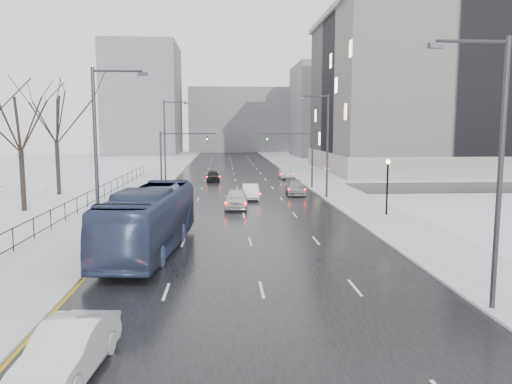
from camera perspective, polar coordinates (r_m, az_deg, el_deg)
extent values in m
cube|color=black|center=(67.65, -2.42, 1.56)|extent=(16.00, 150.00, 0.04)
cube|color=black|center=(55.73, -2.13, 0.32)|extent=(130.00, 10.00, 0.04)
cube|color=silver|center=(68.21, -11.28, 1.53)|extent=(5.00, 150.00, 0.16)
cube|color=silver|center=(68.69, 6.37, 1.66)|extent=(5.00, 150.00, 0.16)
cube|color=white|center=(70.09, -19.00, 1.40)|extent=(14.00, 150.00, 0.12)
cube|color=black|center=(39.37, -20.61, -1.03)|extent=(0.04, 70.00, 0.05)
cube|color=black|center=(39.52, -20.54, -2.47)|extent=(0.04, 70.00, 0.05)
cylinder|color=black|center=(39.46, -20.57, -1.90)|extent=(0.06, 0.06, 1.30)
cylinder|color=#2D2D33|center=(20.04, 26.11, 1.38)|extent=(0.20, 0.20, 10.00)
cylinder|color=#2D2D33|center=(19.57, 23.50, 15.50)|extent=(2.60, 0.12, 0.12)
cube|color=#2D2D33|center=(19.01, 19.86, 15.48)|extent=(0.50, 0.25, 0.18)
cylinder|color=#2D2D33|center=(48.36, 8.17, 5.11)|extent=(0.20, 0.20, 10.00)
cylinder|color=#2D2D33|center=(48.17, 6.73, 10.84)|extent=(2.60, 0.12, 0.12)
cube|color=#2D2D33|center=(47.94, 5.17, 10.69)|extent=(0.50, 0.25, 0.18)
cylinder|color=#2D2D33|center=(28.19, -17.81, 3.28)|extent=(0.20, 0.20, 10.00)
cylinder|color=#2D2D33|center=(28.00, -15.55, 13.18)|extent=(2.60, 0.12, 0.12)
cube|color=#2D2D33|center=(27.76, -12.84, 13.01)|extent=(0.50, 0.25, 0.18)
cylinder|color=#2D2D33|center=(59.71, -10.38, 5.47)|extent=(0.20, 0.20, 10.00)
cylinder|color=#2D2D33|center=(59.62, -9.23, 10.11)|extent=(2.60, 0.12, 0.12)
cube|color=#2D2D33|center=(59.50, -7.96, 9.99)|extent=(0.50, 0.25, 0.18)
cylinder|color=black|center=(39.63, 14.76, 0.34)|extent=(0.14, 0.14, 4.00)
sphere|color=#FFE5B2|center=(39.43, 14.86, 3.37)|extent=(0.36, 0.36, 0.36)
cylinder|color=#2D2D33|center=(56.29, 6.45, 3.66)|extent=(0.20, 0.20, 6.50)
cylinder|color=#2D2D33|center=(55.73, 3.44, 6.69)|extent=(6.00, 0.12, 0.12)
imported|color=#2D2D33|center=(55.51, 1.27, 6.08)|extent=(0.15, 0.18, 0.90)
sphere|color=#19FF33|center=(55.36, 1.29, 6.07)|extent=(0.16, 0.16, 0.16)
cylinder|color=#2D2D33|center=(55.82, -10.81, 3.54)|extent=(0.20, 0.20, 6.50)
cylinder|color=#2D2D33|center=(55.42, -7.78, 6.63)|extent=(6.00, 0.12, 0.12)
imported|color=#2D2D33|center=(55.33, -5.59, 6.04)|extent=(0.15, 0.18, 0.90)
sphere|color=#19FF33|center=(55.18, -5.60, 6.04)|extent=(0.16, 0.16, 0.16)
cylinder|color=#2D2D33|center=(52.68, 8.05, 1.37)|extent=(0.06, 0.06, 2.50)
cylinder|color=white|center=(52.58, 8.07, 2.62)|extent=(0.60, 0.03, 0.60)
torus|color=#B20C0C|center=(52.58, 8.07, 2.62)|extent=(0.58, 0.06, 0.58)
cube|color=gray|center=(87.47, 21.31, 10.24)|extent=(40.00, 30.00, 24.00)
cube|color=gray|center=(89.07, 21.70, 18.22)|extent=(41.00, 31.00, 0.80)
cube|color=gray|center=(87.48, 20.99, 3.37)|extent=(40.60, 30.60, 3.00)
cube|color=slate|center=(125.88, 9.94, 9.13)|extent=(24.00, 20.00, 22.00)
cube|color=slate|center=(134.05, -12.74, 10.23)|extent=(18.00, 22.00, 28.00)
cube|color=slate|center=(147.41, -1.62, 8.18)|extent=(30.00, 18.00, 18.00)
imported|color=silver|center=(15.21, -20.69, -16.55)|extent=(2.04, 4.64, 1.48)
imported|color=navy|center=(28.15, -12.07, -3.10)|extent=(4.16, 12.86, 3.52)
imported|color=silver|center=(42.51, -2.29, -0.73)|extent=(2.17, 4.90, 1.64)
imported|color=white|center=(47.85, -0.64, 0.05)|extent=(1.53, 4.33, 1.42)
imported|color=gray|center=(51.35, 4.52, 0.48)|extent=(2.12, 4.71, 1.34)
imported|color=black|center=(64.23, -4.95, 1.87)|extent=(1.83, 4.15, 1.39)
imported|color=#A5A4A8|center=(67.43, 3.37, 2.15)|extent=(1.49, 4.25, 1.40)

